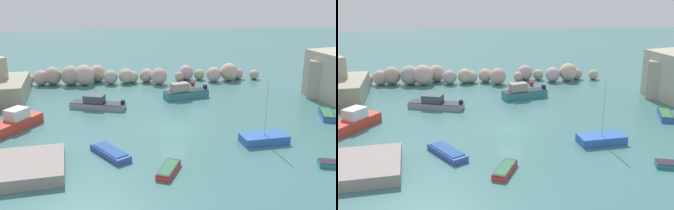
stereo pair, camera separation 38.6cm
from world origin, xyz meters
TOP-DOWN VIEW (x-y plane):
  - cove_water at (0.00, 0.00)m, footprint 160.00×160.00m
  - rock_breakwater at (-4.17, 18.69)m, footprint 33.55×4.77m
  - stone_dock at (-12.64, -8.03)m, footprint 7.37×6.83m
  - channel_buoy at (4.65, 16.29)m, footprint 0.65×0.65m
  - moored_boat_0 at (7.74, -4.21)m, footprint 4.39×2.44m
  - moored_boat_1 at (2.69, 10.46)m, footprint 5.75×3.08m
  - moored_boat_2 at (-7.80, 7.43)m, footprint 6.45×3.38m
  - moored_boat_3 at (-5.92, -5.51)m, footprint 3.57×4.40m
  - moored_boat_4 at (-15.30, 1.72)m, footprint 4.63×5.79m
  - moored_boat_5 at (-1.42, -9.12)m, footprint 2.24×3.29m
  - moored_boat_6 at (16.68, 1.79)m, footprint 2.33×3.93m
  - moored_boat_7 at (11.80, -9.46)m, footprint 2.90×1.75m

SIDE VIEW (x-z plane):
  - cove_water at x=0.00m, z-range 0.00..0.00m
  - moored_boat_7 at x=11.80m, z-range 0.00..0.42m
  - moored_boat_5 at x=-1.42m, z-range 0.01..0.50m
  - moored_boat_3 at x=-5.92m, z-range -0.01..0.58m
  - moored_boat_6 at x=16.68m, z-range 0.01..0.59m
  - channel_buoy at x=4.65m, z-range 0.00..0.65m
  - moored_boat_0 at x=7.74m, z-range -2.55..3.37m
  - stone_dock at x=-12.64m, z-range 0.00..0.93m
  - moored_boat_2 at x=-7.80m, z-range -0.21..1.33m
  - moored_boat_1 at x=2.69m, z-range -0.28..1.68m
  - moored_boat_4 at x=-15.30m, z-range -0.28..1.73m
  - rock_breakwater at x=-4.17m, z-range -0.26..2.53m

